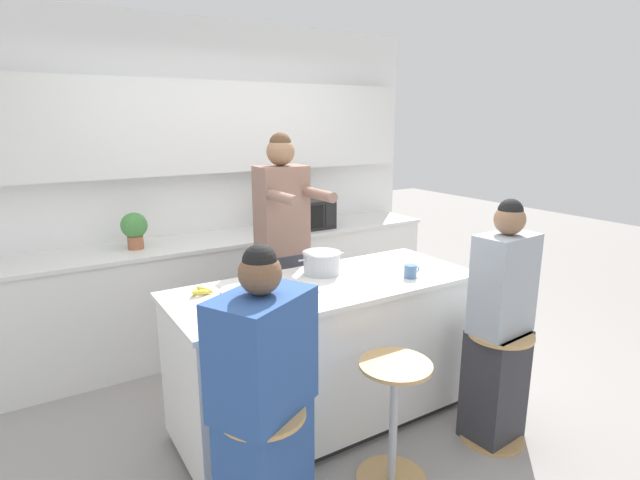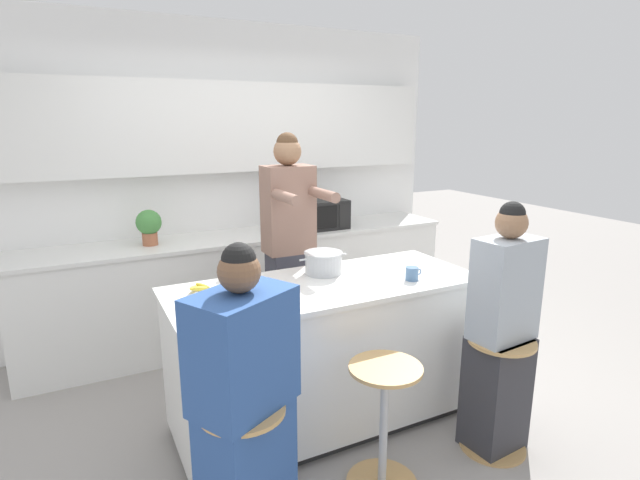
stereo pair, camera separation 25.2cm
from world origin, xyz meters
name	(u,v)px [view 2 (the right image)]	position (x,y,z in m)	size (l,w,h in m)	color
ground_plane	(325,420)	(0.00, 0.00, 0.00)	(16.00, 16.00, 0.00)	gray
wall_back	(233,160)	(0.00, 1.76, 1.54)	(3.98, 0.22, 2.70)	white
back_counter	(248,286)	(0.00, 1.47, 0.46)	(3.69, 0.61, 0.93)	white
kitchen_island	(326,353)	(0.00, 0.00, 0.47)	(1.90, 0.76, 0.93)	black
bar_stool_leftmost	(245,471)	(-0.76, -0.68, 0.38)	(0.38, 0.38, 0.69)	tan
bar_stool_center	(384,421)	(0.00, -0.65, 0.38)	(0.38, 0.38, 0.69)	tan
bar_stool_rightmost	(497,390)	(0.76, -0.69, 0.38)	(0.38, 0.38, 0.69)	tan
person_cooking	(289,259)	(0.04, 0.65, 0.91)	(0.34, 0.56, 1.81)	#383842
person_wrapped_blanket	(245,410)	(-0.74, -0.67, 0.67)	(0.52, 0.45, 1.42)	#2D5193
person_seated_near	(501,340)	(0.77, -0.67, 0.67)	(0.38, 0.29, 1.47)	#333338
cooking_pot	(323,263)	(0.07, 0.18, 1.00)	(0.33, 0.25, 0.14)	#B7BABC
fruit_bowl	(235,294)	(-0.58, -0.05, 0.97)	(0.21, 0.21, 0.08)	#B7BABC
coffee_cup_near	(412,274)	(0.50, -0.19, 0.97)	(0.11, 0.08, 0.08)	#4C7099
banana_bunch	(199,288)	(-0.72, 0.20, 0.96)	(0.15, 0.11, 0.05)	yellow
microwave	(316,214)	(0.65, 1.44, 1.06)	(0.52, 0.37, 0.26)	black
potted_plant	(149,225)	(-0.79, 1.47, 1.09)	(0.20, 0.20, 0.28)	#A86042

